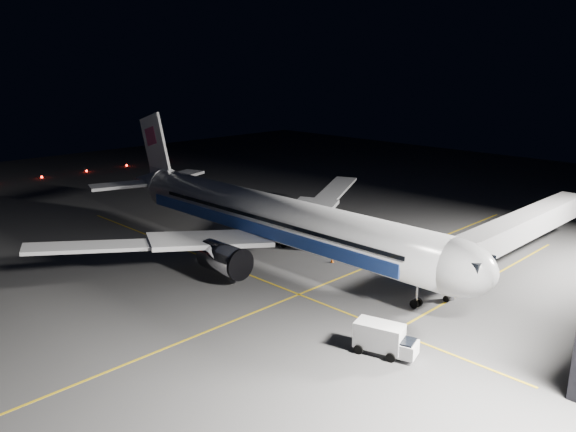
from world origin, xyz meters
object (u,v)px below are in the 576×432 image
(safety_cone_c, at_px, (296,225))
(safety_cone_b, at_px, (332,260))
(jet_bridge, at_px, (514,230))
(service_truck, at_px, (385,338))
(airliner, at_px, (269,217))
(baggage_tug, at_px, (317,211))
(safety_cone_a, at_px, (369,242))

(safety_cone_c, bearing_deg, safety_cone_b, -29.88)
(jet_bridge, xyz_separation_m, service_truck, (1.76, -27.99, -3.16))
(service_truck, bearing_deg, jet_bridge, 77.28)
(jet_bridge, bearing_deg, airliner, -141.96)
(safety_cone_b, bearing_deg, jet_bridge, 41.30)
(service_truck, height_order, safety_cone_b, service_truck)
(baggage_tug, bearing_deg, airliner, -68.37)
(baggage_tug, relative_size, safety_cone_a, 3.35)
(service_truck, height_order, baggage_tug, service_truck)
(airliner, height_order, service_truck, airliner)
(baggage_tug, bearing_deg, safety_cone_a, -25.94)
(airliner, xyz_separation_m, safety_cone_b, (7.08, 4.00, -4.86))
(safety_cone_a, xyz_separation_m, safety_cone_b, (1.17, -8.97, -0.02))
(airliner, xyz_separation_m, jet_bridge, (23.08, 18.06, -0.58))
(airliner, height_order, safety_cone_a, airliner)
(baggage_tug, distance_m, safety_cone_a, 16.15)
(safety_cone_a, height_order, safety_cone_b, safety_cone_a)
(baggage_tug, relative_size, safety_cone_b, 3.56)
(airliner, distance_m, service_truck, 27.01)
(airliner, xyz_separation_m, baggage_tug, (-9.04, 19.07, -4.47))
(airliner, relative_size, safety_cone_b, 100.75)
(jet_bridge, distance_m, safety_cone_b, 21.72)
(service_truck, relative_size, baggage_tug, 2.55)
(safety_cone_c, bearing_deg, jet_bridge, 11.33)
(jet_bridge, relative_size, safety_cone_a, 52.96)
(airliner, height_order, safety_cone_b, airliner)
(jet_bridge, height_order, baggage_tug, jet_bridge)
(airliner, bearing_deg, safety_cone_c, 119.90)
(safety_cone_b, relative_size, safety_cone_c, 0.97)
(safety_cone_a, bearing_deg, service_truck, -50.42)
(jet_bridge, bearing_deg, service_truck, -86.39)
(safety_cone_b, xyz_separation_m, safety_cone_c, (-14.00, 8.04, 0.01))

